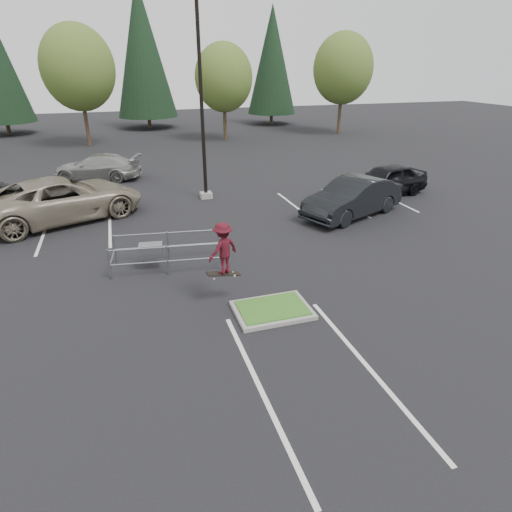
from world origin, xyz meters
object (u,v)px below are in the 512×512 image
object	(u,v)px
cart_corral	(155,250)
car_r_charc	(353,198)
car_l_tan	(61,200)
car_r_black	(386,180)
decid_c	(224,80)
conif_c	(272,61)
decid_b	(78,71)
skateboarder	(223,249)
conif_b	(142,50)
decid_d	(343,71)
light_pole	(202,109)
car_far_silver	(99,167)

from	to	relation	value
cart_corral	car_r_charc	world-z (taller)	car_r_charc
car_l_tan	car_r_black	world-z (taller)	car_l_tan
decid_c	cart_corral	size ratio (longest dim) A/B	2.10
conif_c	car_l_tan	distance (m)	36.02
car_l_tan	car_r_black	xyz separation A→B (m)	(16.50, -0.91, -0.16)
decid_c	decid_b	bearing A→B (deg)	176.66
conif_c	skateboarder	distance (m)	41.70
decid_c	conif_b	world-z (taller)	conif_b
conif_b	car_l_tan	xyz separation A→B (m)	(-6.50, -30.03, -6.86)
decid_b	car_r_charc	xyz separation A→B (m)	(12.51, -23.53, -5.15)
conif_b	car_r_charc	distance (m)	34.83
decid_d	car_l_tan	xyz separation A→B (m)	(-24.49, -19.86, -4.93)
decid_b	car_l_tan	distance (m)	20.70
car_r_charc	car_l_tan	bearing A→B (deg)	-127.83
decid_c	car_l_tan	xyz separation A→B (m)	(-12.49, -19.36, -4.27)
car_l_tan	skateboarder	bearing A→B (deg)	-172.67
light_pole	car_r_charc	bearing A→B (deg)	-39.81
decid_d	conif_b	size ratio (longest dim) A/B	0.65
conif_b	car_far_silver	size ratio (longest dim) A/B	2.77
skateboarder	car_far_silver	size ratio (longest dim) A/B	0.33
decid_c	conif_b	xyz separation A→B (m)	(-5.99, 10.67, 2.59)
decid_d	car_far_silver	xyz separation A→B (m)	(-22.99, -12.33, -5.15)
cart_corral	car_r_black	size ratio (longest dim) A/B	0.82
light_pole	decid_c	world-z (taller)	light_pole
conif_b	car_l_tan	world-z (taller)	conif_b
decid_c	car_l_tan	world-z (taller)	decid_c
cart_corral	decid_d	bearing A→B (deg)	59.32
decid_d	conif_b	distance (m)	20.76
decid_c	car_r_charc	bearing A→B (deg)	-88.72
car_r_black	conif_c	bearing A→B (deg)	162.75
conif_c	car_r_black	distance (m)	30.80
decid_d	skateboarder	bearing A→B (deg)	-123.19
car_far_silver	decid_b	bearing A→B (deg)	-156.44
decid_d	skateboarder	size ratio (longest dim) A/B	5.49
decid_b	cart_corral	size ratio (longest dim) A/B	2.41
cart_corral	car_r_black	distance (m)	14.05
car_l_tan	car_r_charc	world-z (taller)	car_l_tan
car_far_silver	conif_b	bearing A→B (deg)	-173.58
car_l_tan	car_r_black	distance (m)	16.53
light_pole	decid_c	distance (m)	18.67
decid_c	conif_c	distance (m)	12.65
car_far_silver	car_l_tan	bearing A→B (deg)	7.69
skateboarder	car_far_silver	world-z (taller)	skateboarder
cart_corral	skateboarder	distance (m)	3.68
car_r_black	car_far_silver	xyz separation A→B (m)	(-15.00, 8.44, -0.07)
light_pole	car_r_charc	xyz separation A→B (m)	(6.00, -5.00, -3.67)
car_r_black	decid_b	bearing A→B (deg)	-152.28
decid_c	decid_d	distance (m)	12.03
conif_c	car_r_black	world-z (taller)	conif_c
conif_c	decid_d	bearing A→B (deg)	-66.47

